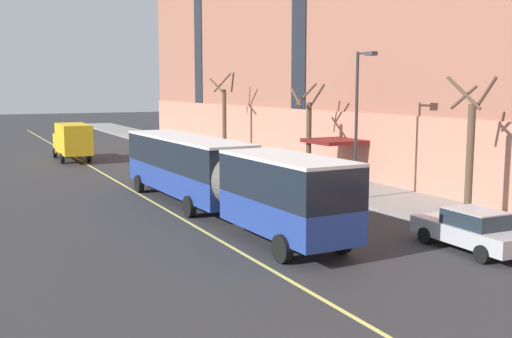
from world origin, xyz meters
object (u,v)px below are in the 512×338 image
object	(u,v)px
box_truck	(72,140)
street_tree_far_downtown	(224,116)
parked_car_darkgray_0	(280,177)
street_lamp	(359,111)
street_tree_mid_block	(470,150)
street_tree_far_uptown	(308,132)
parked_car_silver_2	(472,230)
city_bus	(215,173)

from	to	relation	value
box_truck	street_tree_far_downtown	world-z (taller)	street_tree_far_downtown
parked_car_darkgray_0	street_lamp	bearing A→B (deg)	-70.87
street_tree_mid_block	street_tree_far_uptown	xyz separation A→B (m)	(-0.00, 13.70, -0.08)
box_truck	street_tree_far_downtown	size ratio (longest dim) A/B	1.03
parked_car_silver_2	street_tree_far_uptown	xyz separation A→B (m)	(3.62, 17.42, 2.39)
parked_car_darkgray_0	street_tree_far_uptown	xyz separation A→B (m)	(3.55, 2.68, 2.39)
city_bus	street_tree_far_uptown	distance (m)	12.23
city_bus	street_tree_far_downtown	size ratio (longest dim) A/B	2.72
parked_car_silver_2	street_tree_far_uptown	world-z (taller)	street_tree_far_uptown
parked_car_silver_2	box_truck	distance (m)	35.97
street_tree_mid_block	parked_car_silver_2	bearing A→B (deg)	-134.17
street_tree_far_uptown	street_tree_mid_block	bearing A→B (deg)	-89.98
city_bus	parked_car_silver_2	distance (m)	11.72
street_tree_mid_block	parked_car_darkgray_0	bearing A→B (deg)	107.86
street_tree_mid_block	street_lamp	size ratio (longest dim) A/B	0.83
street_tree_mid_block	street_tree_far_uptown	size ratio (longest dim) A/B	1.03
box_truck	street_tree_mid_block	world-z (taller)	street_tree_mid_block
parked_car_silver_2	city_bus	bearing A→B (deg)	121.09
parked_car_darkgray_0	box_truck	distance (m)	21.92
street_tree_far_uptown	parked_car_darkgray_0	bearing A→B (deg)	-142.94
city_bus	street_lamp	bearing A→B (deg)	-2.76
parked_car_silver_2	street_tree_mid_block	xyz separation A→B (m)	(3.62, 3.73, 2.46)
city_bus	box_truck	world-z (taller)	city_bus
box_truck	street_tree_far_uptown	size ratio (longest dim) A/B	1.19
street_tree_far_downtown	box_truck	bearing A→B (deg)	161.70
street_tree_far_downtown	street_lamp	xyz separation A→B (m)	(-1.78, -21.43, 1.16)
street_tree_far_downtown	street_tree_mid_block	bearing A→B (deg)	-90.02
parked_car_darkgray_0	street_tree_far_uptown	bearing A→B (deg)	37.06
street_tree_mid_block	street_tree_far_uptown	world-z (taller)	street_tree_mid_block
city_bus	parked_car_darkgray_0	xyz separation A→B (m)	(6.09, 4.76, -1.23)
parked_car_darkgray_0	box_truck	size ratio (longest dim) A/B	0.59
parked_car_silver_2	box_truck	size ratio (longest dim) A/B	0.64
street_tree_mid_block	street_tree_far_downtown	xyz separation A→B (m)	(0.01, 27.31, 0.37)
parked_car_silver_2	street_lamp	size ratio (longest dim) A/B	0.62
parked_car_darkgray_0	street_tree_mid_block	size ratio (longest dim) A/B	0.68
box_truck	street_tree_far_uptown	bearing A→B (deg)	-55.83
street_tree_far_uptown	street_lamp	bearing A→B (deg)	-102.70
parked_car_silver_2	street_tree_far_downtown	world-z (taller)	street_tree_far_downtown
parked_car_darkgray_0	street_tree_far_uptown	size ratio (longest dim) A/B	0.70
box_truck	street_lamp	distance (m)	27.50
parked_car_silver_2	street_tree_far_uptown	size ratio (longest dim) A/B	0.76
parked_car_darkgray_0	parked_car_silver_2	xyz separation A→B (m)	(-0.07, -14.75, 0.00)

